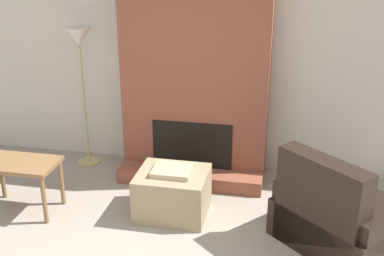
% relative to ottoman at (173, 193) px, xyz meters
% --- Properties ---
extents(wall_back, '(7.06, 0.06, 2.60)m').
position_rel_ottoman_xyz_m(wall_back, '(0.04, 1.24, 1.07)').
color(wall_back, beige).
rests_on(wall_back, ground_plane).
extents(fireplace, '(1.61, 0.73, 2.60)m').
position_rel_ottoman_xyz_m(fireplace, '(0.04, 0.97, 1.02)').
color(fireplace, brown).
rests_on(fireplace, ground_plane).
extents(ottoman, '(0.68, 0.59, 0.50)m').
position_rel_ottoman_xyz_m(ottoman, '(0.00, 0.00, 0.00)').
color(ottoman, '#998460').
rests_on(ottoman, ground_plane).
extents(armchair, '(1.38, 1.38, 0.91)m').
position_rel_ottoman_xyz_m(armchair, '(1.56, -0.20, 0.03)').
color(armchair, black).
rests_on(armchair, ground_plane).
extents(side_table, '(0.75, 0.45, 0.53)m').
position_rel_ottoman_xyz_m(side_table, '(-1.49, -0.23, 0.22)').
color(side_table, brown).
rests_on(side_table, ground_plane).
extents(floor_lamp_left, '(0.31, 0.31, 1.65)m').
position_rel_ottoman_xyz_m(floor_lamp_left, '(-1.29, 0.94, 1.19)').
color(floor_lamp_left, tan).
rests_on(floor_lamp_left, ground_plane).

